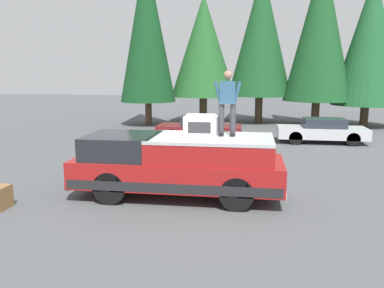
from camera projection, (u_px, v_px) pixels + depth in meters
The scene contains 11 objects.
ground_plane at pixel (203, 193), 10.67m from camera, with size 90.00×90.00×0.00m, color #4C4F51.
pickup_truck at pixel (178, 165), 10.29m from camera, with size 2.01×5.54×1.65m.
compressor_unit at pixel (201, 125), 10.14m from camera, with size 0.65×0.84×0.56m.
person_on_truck_bed at pixel (227, 101), 10.02m from camera, with size 0.29×0.72×1.69m.
parked_car_silver at pixel (322, 131), 18.31m from camera, with size 1.64×4.10×1.16m.
parked_car_maroon at pixel (200, 128), 19.01m from camera, with size 1.64×4.10×1.16m.
conifer_far_left at pixel (370, 39), 22.93m from camera, with size 4.09×4.09×9.14m.
conifer_left at pixel (320, 28), 23.21m from camera, with size 4.10×4.10×10.26m.
conifer_center_left at pixel (261, 33), 24.66m from camera, with size 4.09×4.09×9.74m.
conifer_center_right at pixel (204, 46), 25.04m from camera, with size 4.25×4.25×8.23m.
conifer_right at pixel (147, 27), 23.46m from camera, with size 3.43×3.43×10.50m.
Camera 1 is at (-10.17, -1.24, 3.29)m, focal length 36.12 mm.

